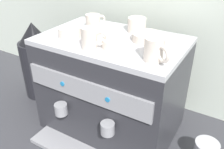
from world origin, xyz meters
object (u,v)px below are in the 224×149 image
at_px(espresso_machine, 112,86).
at_px(ceramic_cup_0, 94,21).
at_px(ceramic_bowl_0, 70,32).
at_px(ceramic_bowl_1, 114,43).
at_px(ceramic_bowl_3, 100,33).
at_px(ceramic_cup_3, 155,50).
at_px(ceramic_cup_1, 90,38).
at_px(ceramic_bowl_2, 147,37).
at_px(coffee_grinder, 38,61).
at_px(ceramic_cup_2, 137,24).

xyz_separation_m(espresso_machine, ceramic_cup_0, (-0.14, 0.07, 0.27)).
distance_m(ceramic_bowl_0, ceramic_bowl_1, 0.23).
distance_m(ceramic_bowl_1, ceramic_bowl_3, 0.14).
bearing_deg(ceramic_cup_3, ceramic_cup_1, -174.63).
xyz_separation_m(espresso_machine, ceramic_bowl_3, (-0.06, 0.00, 0.26)).
bearing_deg(ceramic_bowl_1, ceramic_cup_1, -143.41).
distance_m(ceramic_cup_3, ceramic_bowl_0, 0.41).
xyz_separation_m(ceramic_bowl_1, ceramic_bowl_2, (0.08, 0.13, -0.00)).
xyz_separation_m(ceramic_cup_3, ceramic_bowl_1, (-0.18, 0.03, -0.02)).
bearing_deg(ceramic_bowl_0, ceramic_cup_3, -5.66).
bearing_deg(coffee_grinder, ceramic_bowl_0, -15.97).
height_order(ceramic_cup_3, ceramic_bowl_1, ceramic_cup_3).
xyz_separation_m(espresso_machine, ceramic_bowl_1, (0.06, -0.07, 0.26)).
distance_m(ceramic_cup_0, coffee_grinder, 0.49).
bearing_deg(ceramic_cup_0, ceramic_cup_3, -25.45).
height_order(ceramic_cup_2, coffee_grinder, ceramic_cup_2).
distance_m(ceramic_cup_0, ceramic_cup_1, 0.24).
height_order(ceramic_cup_2, ceramic_bowl_2, ceramic_cup_2).
bearing_deg(ceramic_bowl_2, ceramic_cup_0, 176.27).
bearing_deg(espresso_machine, ceramic_bowl_1, -52.21).
relative_size(ceramic_cup_1, ceramic_cup_3, 0.90).
bearing_deg(ceramic_bowl_2, ceramic_bowl_3, -164.92).
bearing_deg(ceramic_cup_3, espresso_machine, 155.88).
distance_m(ceramic_bowl_2, ceramic_bowl_3, 0.21).
distance_m(espresso_machine, ceramic_bowl_2, 0.30).
bearing_deg(ceramic_bowl_1, coffee_grinder, 169.22).
height_order(espresso_machine, ceramic_cup_0, ceramic_cup_0).
bearing_deg(ceramic_bowl_3, ceramic_cup_1, -71.17).
xyz_separation_m(ceramic_bowl_0, ceramic_bowl_1, (0.23, -0.01, -0.00)).
xyz_separation_m(ceramic_cup_0, ceramic_cup_3, (0.38, -0.18, 0.01)).
bearing_deg(ceramic_cup_3, ceramic_bowl_0, 174.34).
distance_m(ceramic_cup_0, ceramic_cup_2, 0.21).
xyz_separation_m(ceramic_cup_2, ceramic_bowl_3, (-0.11, -0.14, -0.02)).
xyz_separation_m(ceramic_cup_0, coffee_grinder, (-0.39, -0.04, -0.29)).
xyz_separation_m(ceramic_cup_1, ceramic_bowl_1, (0.07, 0.06, -0.03)).
distance_m(ceramic_cup_2, ceramic_bowl_1, 0.22).
relative_size(ceramic_cup_3, ceramic_bowl_2, 0.84).
relative_size(ceramic_cup_1, ceramic_bowl_0, 0.92).
bearing_deg(ceramic_cup_1, coffee_grinder, 161.94).
xyz_separation_m(ceramic_cup_1, coffee_grinder, (-0.52, 0.17, -0.30)).
height_order(ceramic_bowl_3, coffee_grinder, ceramic_bowl_3).
bearing_deg(ceramic_bowl_1, espresso_machine, 127.79).
distance_m(ceramic_cup_2, ceramic_cup_3, 0.31).
height_order(ceramic_cup_1, ceramic_bowl_0, ceramic_cup_1).
xyz_separation_m(espresso_machine, ceramic_cup_3, (0.24, -0.11, 0.28)).
bearing_deg(ceramic_bowl_0, ceramic_cup_1, -22.79).
distance_m(ceramic_cup_3, ceramic_bowl_2, 0.19).
distance_m(espresso_machine, ceramic_bowl_1, 0.27).
relative_size(ceramic_cup_0, ceramic_cup_1, 1.04).
xyz_separation_m(ceramic_cup_3, ceramic_bowl_3, (-0.30, 0.11, -0.03)).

